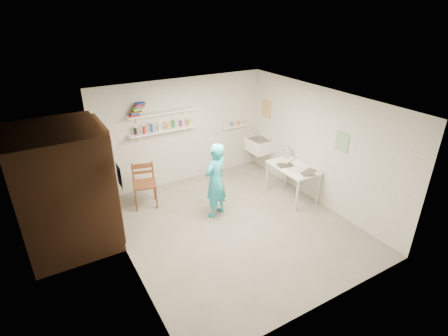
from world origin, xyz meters
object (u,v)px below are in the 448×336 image
man (216,181)px  work_table (292,182)px  belfast_sink (259,145)px  wooden_chair (144,184)px  desk_lamp (287,148)px  wall_clock (214,164)px

man → work_table: man is taller
belfast_sink → work_table: belfast_sink is taller
man → wooden_chair: (-1.08, 1.04, -0.26)m
belfast_sink → work_table: size_ratio=0.55×
work_table → desk_lamp: (0.18, 0.43, 0.58)m
man → work_table: size_ratio=1.41×
man → wall_clock: 0.34m
wall_clock → work_table: size_ratio=0.25×
work_table → man: bearing=173.3°
wall_clock → wooden_chair: (-1.17, 0.84, -0.52)m
work_table → wooden_chair: bearing=156.3°
wall_clock → desk_lamp: wall_clock is taller
wall_clock → work_table: bearing=-38.1°
man → desk_lamp: 1.96m
belfast_sink → man: size_ratio=0.39×
wall_clock → desk_lamp: (1.85, 0.03, -0.07)m
belfast_sink → man: 2.21m
belfast_sink → man: bearing=-147.7°
belfast_sink → wooden_chair: size_ratio=0.60×
man → wall_clock: man is taller
work_table → desk_lamp: desk_lamp is taller
man → wall_clock: bearing=-138.8°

